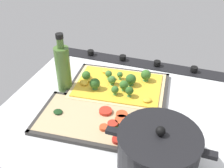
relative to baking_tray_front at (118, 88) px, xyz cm
name	(u,v)px	position (x,y,z in cm)	size (l,w,h in cm)	color
ground_plane	(117,110)	(-2.80, 9.84, -1.87)	(75.17, 68.30, 3.00)	silver
stove_control_panel	(139,63)	(-2.80, -20.81, 0.19)	(72.16, 7.00, 2.60)	black
baking_tray_front	(118,88)	(0.00, 0.00, 0.00)	(37.85, 28.97, 1.30)	#33302D
broccoli_pizza	(117,85)	(0.39, 0.17, 1.57)	(35.23, 26.35, 5.79)	#D3B77F
baking_tray_back	(88,120)	(3.55, 19.95, 0.01)	(34.18, 23.66, 1.30)	#33302D
veggie_pizza_back	(92,119)	(2.37, 19.87, 0.73)	(31.60, 21.08, 1.90)	tan
cooking_pot	(158,150)	(-20.00, 29.93, 5.16)	(27.73, 20.94, 13.36)	black
oil_bottle	(63,68)	(18.59, 6.32, 8.74)	(5.24, 5.24, 21.95)	#476B2D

